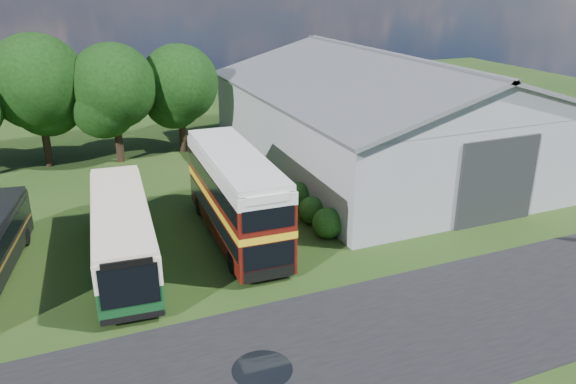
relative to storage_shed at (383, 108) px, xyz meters
name	(u,v)px	position (x,y,z in m)	size (l,w,h in m)	color
ground	(271,317)	(-15.00, -15.98, -4.17)	(120.00, 120.00, 0.00)	#1B3812
asphalt_road	(371,340)	(-12.00, -18.98, -4.17)	(60.00, 8.00, 0.02)	black
puddle	(262,370)	(-16.50, -18.98, -4.17)	(2.20, 2.20, 0.01)	black
storage_shed	(383,108)	(0.00, 0.00, 0.00)	(18.80, 24.80, 8.15)	gray
tree_mid	(37,82)	(-23.00, 8.82, 2.02)	(6.80, 6.80, 9.60)	black
tree_right_a	(113,87)	(-18.00, 7.82, 1.52)	(6.26, 6.26, 8.83)	black
tree_right_b	(179,83)	(-13.00, 8.62, 1.27)	(5.98, 5.98, 8.45)	black
shrub_front	(327,236)	(-9.40, -9.98, -4.17)	(1.70, 1.70, 1.70)	#194714
shrub_mid	(312,222)	(-9.40, -7.98, -4.17)	(1.60, 1.60, 1.60)	#194714
shrub_back	(298,210)	(-9.40, -5.98, -4.17)	(1.80, 1.80, 1.80)	#194714
bus_green_single	(122,232)	(-19.91, -8.88, -2.48)	(3.53, 11.64, 3.16)	black
bus_maroon_double	(236,196)	(-13.95, -8.18, -1.82)	(3.22, 11.05, 4.71)	black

